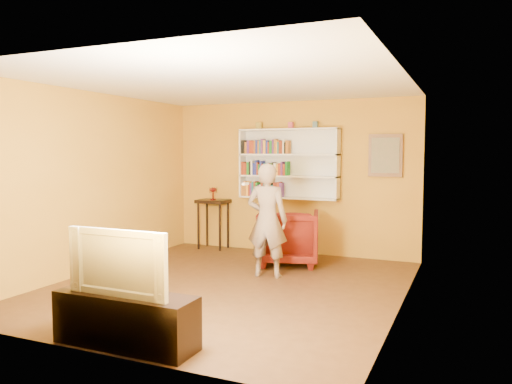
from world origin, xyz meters
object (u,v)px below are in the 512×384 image
(armchair, at_px, (289,237))
(television, at_px, (125,261))
(bookshelf, at_px, (290,164))
(person, at_px, (267,220))
(tv_cabinet, at_px, (126,320))
(ruby_lustre, at_px, (213,191))
(console_table, at_px, (213,208))

(armchair, distance_m, television, 3.85)
(bookshelf, bearing_deg, person, -80.87)
(person, height_order, tv_cabinet, person)
(bookshelf, relative_size, armchair, 1.86)
(ruby_lustre, bearing_deg, console_table, 126.87)
(tv_cabinet, bearing_deg, armchair, 86.64)
(armchair, distance_m, person, 0.97)
(television, bearing_deg, tv_cabinet, 0.00)
(person, bearing_deg, television, 80.26)
(armchair, bearing_deg, ruby_lustre, -37.25)
(ruby_lustre, distance_m, television, 4.76)
(ruby_lustre, height_order, person, person)
(console_table, bearing_deg, television, -71.41)
(ruby_lustre, bearing_deg, tv_cabinet, -71.41)
(ruby_lustre, xyz_separation_m, person, (1.73, -1.56, -0.26))
(console_table, distance_m, person, 2.33)
(console_table, height_order, television, television)
(bookshelf, height_order, console_table, bookshelf)
(ruby_lustre, relative_size, armchair, 0.24)
(person, distance_m, television, 2.95)
(ruby_lustre, bearing_deg, bookshelf, 6.27)
(console_table, relative_size, armchair, 0.95)
(tv_cabinet, distance_m, television, 0.55)
(armchair, xyz_separation_m, tv_cabinet, (-0.22, -3.83, -0.19))
(console_table, distance_m, television, 4.75)
(tv_cabinet, xyz_separation_m, television, (0.00, 0.00, 0.55))
(television, bearing_deg, bookshelf, 91.54)
(console_table, height_order, tv_cabinet, console_table)
(person, bearing_deg, armchair, -96.16)
(bookshelf, relative_size, tv_cabinet, 1.30)
(console_table, height_order, person, person)
(bookshelf, distance_m, armchair, 1.45)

